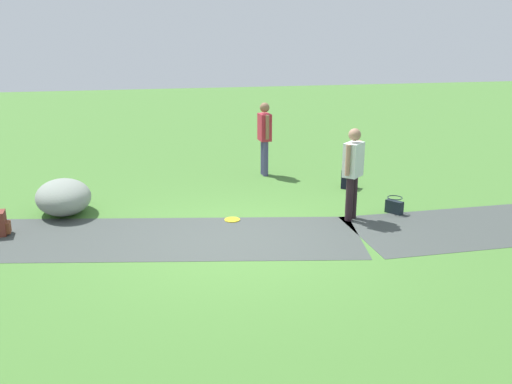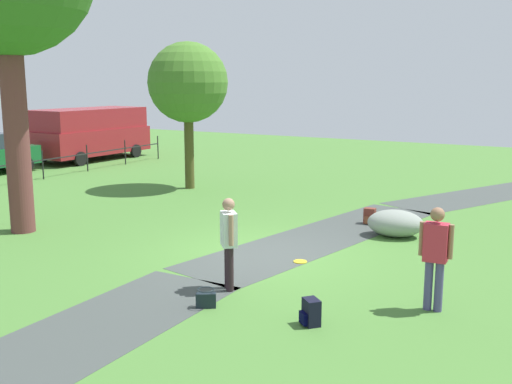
# 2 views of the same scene
# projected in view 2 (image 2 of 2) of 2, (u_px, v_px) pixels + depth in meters

# --- Properties ---
(ground_plane) EXTENTS (48.00, 48.00, 0.00)m
(ground_plane) POSITION_uv_depth(u_px,v_px,m) (260.00, 253.00, 12.59)
(ground_plane) COLOR #457531
(footpath_segment_near) EXTENTS (8.00, 1.90, 0.01)m
(footpath_segment_near) POSITION_uv_depth(u_px,v_px,m) (13.00, 369.00, 7.56)
(footpath_segment_near) COLOR #3D4341
(footpath_segment_near) RESTS_ON ground
(footpath_segment_mid) EXTENTS (8.21, 3.40, 0.01)m
(footpath_segment_mid) POSITION_uv_depth(u_px,v_px,m) (322.00, 236.00, 13.95)
(footpath_segment_mid) COLOR #3D4341
(footpath_segment_mid) RESTS_ON ground
(footpath_segment_far) EXTENTS (8.00, 5.26, 0.01)m
(footpath_segment_far) POSITION_uv_depth(u_px,v_px,m) (491.00, 194.00, 19.12)
(footpath_segment_far) COLOR #3D4341
(footpath_segment_far) RESTS_ON ground
(young_tree_near_path) EXTENTS (2.61, 2.61, 4.79)m
(young_tree_near_path) POSITION_uv_depth(u_px,v_px,m) (188.00, 83.00, 19.51)
(young_tree_near_path) COLOR #494620
(young_tree_near_path) RESTS_ON ground
(lawn_boulder) EXTENTS (1.18, 1.43, 0.62)m
(lawn_boulder) POSITION_uv_depth(u_px,v_px,m) (395.00, 223.00, 13.92)
(lawn_boulder) COLOR gray
(lawn_boulder) RESTS_ON ground
(woman_with_handbag) EXTENTS (0.43, 0.42, 1.61)m
(woman_with_handbag) POSITION_uv_depth(u_px,v_px,m) (229.00, 238.00, 10.27)
(woman_with_handbag) COLOR black
(woman_with_handbag) RESTS_ON ground
(man_near_boulder) EXTENTS (0.26, 0.52, 1.66)m
(man_near_boulder) POSITION_uv_depth(u_px,v_px,m) (435.00, 252.00, 9.33)
(man_near_boulder) COLOR #484373
(man_near_boulder) RESTS_ON ground
(handbag_on_grass) EXTENTS (0.37, 0.37, 0.31)m
(handbag_on_grass) POSITION_uv_depth(u_px,v_px,m) (206.00, 299.00, 9.59)
(handbag_on_grass) COLOR black
(handbag_on_grass) RESTS_ON ground
(backpack_by_boulder) EXTENTS (0.28, 0.30, 0.40)m
(backpack_by_boulder) POSITION_uv_depth(u_px,v_px,m) (370.00, 216.00, 15.14)
(backpack_by_boulder) COLOR brown
(backpack_by_boulder) RESTS_ON ground
(spare_backpack_on_lawn) EXTENTS (0.35, 0.35, 0.40)m
(spare_backpack_on_lawn) POSITION_uv_depth(u_px,v_px,m) (311.00, 313.00, 8.90)
(spare_backpack_on_lawn) COLOR black
(spare_backpack_on_lawn) RESTS_ON ground
(frisbee_on_grass) EXTENTS (0.27, 0.27, 0.02)m
(frisbee_on_grass) POSITION_uv_depth(u_px,v_px,m) (300.00, 262.00, 12.00)
(frisbee_on_grass) COLOR gold
(frisbee_on_grass) RESTS_ON ground
(delivery_van) EXTENTS (5.48, 2.69, 2.30)m
(delivery_van) POSITION_uv_depth(u_px,v_px,m) (90.00, 132.00, 27.10)
(delivery_van) COLOR maroon
(delivery_van) RESTS_ON ground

